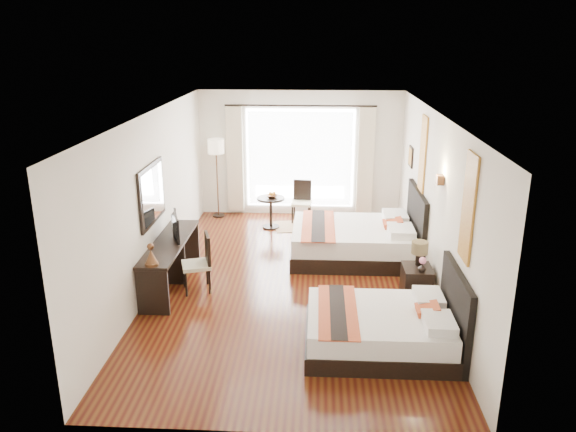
# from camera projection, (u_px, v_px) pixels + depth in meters

# --- Properties ---
(floor) EXTENTS (4.50, 7.50, 0.01)m
(floor) POSITION_uv_depth(u_px,v_px,m) (292.00, 282.00, 9.41)
(floor) COLOR #3B110A
(floor) RESTS_ON ground
(ceiling) EXTENTS (4.50, 7.50, 0.02)m
(ceiling) POSITION_uv_depth(u_px,v_px,m) (293.00, 114.00, 8.54)
(ceiling) COLOR white
(ceiling) RESTS_ON wall_headboard
(wall_headboard) EXTENTS (0.01, 7.50, 2.80)m
(wall_headboard) POSITION_uv_depth(u_px,v_px,m) (434.00, 204.00, 8.86)
(wall_headboard) COLOR silver
(wall_headboard) RESTS_ON floor
(wall_desk) EXTENTS (0.01, 7.50, 2.80)m
(wall_desk) POSITION_uv_depth(u_px,v_px,m) (154.00, 200.00, 9.09)
(wall_desk) COLOR silver
(wall_desk) RESTS_ON floor
(wall_window) EXTENTS (4.50, 0.01, 2.80)m
(wall_window) POSITION_uv_depth(u_px,v_px,m) (300.00, 154.00, 12.53)
(wall_window) COLOR silver
(wall_window) RESTS_ON floor
(wall_entry) EXTENTS (4.50, 0.01, 2.80)m
(wall_entry) POSITION_uv_depth(u_px,v_px,m) (274.00, 312.00, 5.42)
(wall_entry) COLOR silver
(wall_entry) RESTS_ON floor
(window_glass) EXTENTS (2.40, 0.02, 2.20)m
(window_glass) POSITION_uv_depth(u_px,v_px,m) (300.00, 158.00, 12.55)
(window_glass) COLOR white
(window_glass) RESTS_ON wall_window
(sheer_curtain) EXTENTS (2.30, 0.02, 2.10)m
(sheer_curtain) POSITION_uv_depth(u_px,v_px,m) (300.00, 159.00, 12.49)
(sheer_curtain) COLOR white
(sheer_curtain) RESTS_ON wall_window
(drape_left) EXTENTS (0.35, 0.14, 2.35)m
(drape_left) POSITION_uv_depth(u_px,v_px,m) (235.00, 160.00, 12.53)
(drape_left) COLOR beige
(drape_left) RESTS_ON floor
(drape_right) EXTENTS (0.35, 0.14, 2.35)m
(drape_right) POSITION_uv_depth(u_px,v_px,m) (366.00, 161.00, 12.38)
(drape_right) COLOR beige
(drape_right) RESTS_ON floor
(art_panel_near) EXTENTS (0.03, 0.50, 1.35)m
(art_panel_near) POSITION_uv_depth(u_px,v_px,m) (468.00, 208.00, 6.80)
(art_panel_near) COLOR #944215
(art_panel_near) RESTS_ON wall_headboard
(art_panel_far) EXTENTS (0.03, 0.50, 1.35)m
(art_panel_far) POSITION_uv_depth(u_px,v_px,m) (423.00, 154.00, 9.80)
(art_panel_far) COLOR #944215
(art_panel_far) RESTS_ON wall_headboard
(wall_sconce) EXTENTS (0.10, 0.14, 0.14)m
(wall_sconce) POSITION_uv_depth(u_px,v_px,m) (440.00, 180.00, 8.23)
(wall_sconce) COLOR #4F311C
(wall_sconce) RESTS_ON wall_headboard
(mirror_frame) EXTENTS (0.04, 1.25, 0.95)m
(mirror_frame) POSITION_uv_depth(u_px,v_px,m) (152.00, 194.00, 8.86)
(mirror_frame) COLOR black
(mirror_frame) RESTS_ON wall_desk
(mirror_glass) EXTENTS (0.01, 1.12, 0.82)m
(mirror_glass) POSITION_uv_depth(u_px,v_px,m) (153.00, 194.00, 8.86)
(mirror_glass) COLOR white
(mirror_glass) RESTS_ON mirror_frame
(bed_near) EXTENTS (1.97, 1.53, 1.10)m
(bed_near) POSITION_uv_depth(u_px,v_px,m) (385.00, 328.00, 7.36)
(bed_near) COLOR black
(bed_near) RESTS_ON floor
(bed_far) EXTENTS (2.30, 1.80, 1.30)m
(bed_far) POSITION_uv_depth(u_px,v_px,m) (358.00, 240.00, 10.35)
(bed_far) COLOR black
(bed_far) RESTS_ON floor
(nightstand) EXTENTS (0.44, 0.54, 0.52)m
(nightstand) POSITION_uv_depth(u_px,v_px,m) (416.00, 283.00, 8.75)
(nightstand) COLOR black
(nightstand) RESTS_ON floor
(table_lamp) EXTENTS (0.26, 0.26, 0.41)m
(table_lamp) POSITION_uv_depth(u_px,v_px,m) (420.00, 250.00, 8.69)
(table_lamp) COLOR black
(table_lamp) RESTS_ON nightstand
(vase) EXTENTS (0.14, 0.14, 0.13)m
(vase) POSITION_uv_depth(u_px,v_px,m) (422.00, 269.00, 8.50)
(vase) COLOR black
(vase) RESTS_ON nightstand
(console_desk) EXTENTS (0.50, 2.20, 0.76)m
(console_desk) POSITION_uv_depth(u_px,v_px,m) (171.00, 263.00, 9.22)
(console_desk) COLOR black
(console_desk) RESTS_ON floor
(television) EXTENTS (0.31, 0.71, 0.41)m
(television) POSITION_uv_depth(u_px,v_px,m) (172.00, 226.00, 9.18)
(television) COLOR black
(television) RESTS_ON console_desk
(bronze_figurine) EXTENTS (0.26, 0.26, 0.30)m
(bronze_figurine) POSITION_uv_depth(u_px,v_px,m) (151.00, 256.00, 8.10)
(bronze_figurine) COLOR #4F311C
(bronze_figurine) RESTS_ON console_desk
(desk_chair) EXTENTS (0.55, 0.55, 0.95)m
(desk_chair) POSITION_uv_depth(u_px,v_px,m) (198.00, 274.00, 9.02)
(desk_chair) COLOR beige
(desk_chair) RESTS_ON floor
(floor_lamp) EXTENTS (0.36, 0.36, 1.77)m
(floor_lamp) POSITION_uv_depth(u_px,v_px,m) (216.00, 151.00, 12.31)
(floor_lamp) COLOR black
(floor_lamp) RESTS_ON floor
(side_table) EXTENTS (0.58, 0.58, 0.67)m
(side_table) POSITION_uv_depth(u_px,v_px,m) (271.00, 213.00, 11.93)
(side_table) COLOR black
(side_table) RESTS_ON floor
(fruit_bowl) EXTENTS (0.28, 0.28, 0.06)m
(fruit_bowl) POSITION_uv_depth(u_px,v_px,m) (272.00, 196.00, 11.80)
(fruit_bowl) COLOR #463119
(fruit_bowl) RESTS_ON side_table
(window_chair) EXTENTS (0.45, 0.45, 0.91)m
(window_chair) POSITION_uv_depth(u_px,v_px,m) (301.00, 209.00, 12.36)
(window_chair) COLOR beige
(window_chair) RESTS_ON floor
(jute_rug) EXTENTS (1.25, 0.97, 0.01)m
(jute_rug) POSITION_uv_depth(u_px,v_px,m) (301.00, 226.00, 12.11)
(jute_rug) COLOR #9E825F
(jute_rug) RESTS_ON floor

